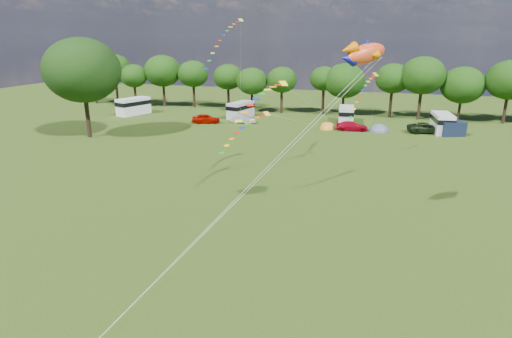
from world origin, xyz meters
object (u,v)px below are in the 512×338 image
(car_c, at_px, (352,126))
(car_a, at_px, (206,119))
(big_tree, at_px, (82,70))
(tent_orange, at_px, (327,129))
(campervan_a, at_px, (133,106))
(fish_kite, at_px, (362,54))
(tent_greyblue, at_px, (379,131))
(car_d, at_px, (426,128))
(campervan_d, at_px, (442,122))
(campervan_c, at_px, (346,114))
(campervan_b, at_px, (241,109))
(car_b, at_px, (244,119))

(car_c, bearing_deg, car_a, 85.14)
(big_tree, distance_m, tent_orange, 35.30)
(campervan_a, bearing_deg, fish_kite, -113.20)
(tent_greyblue, bearing_deg, car_d, 7.29)
(campervan_a, bearing_deg, campervan_d, -70.87)
(campervan_c, xyz_separation_m, campervan_d, (13.86, -2.96, 0.06))
(big_tree, height_order, campervan_d, big_tree)
(big_tree, bearing_deg, campervan_c, 31.24)
(campervan_b, distance_m, campervan_d, 31.67)
(tent_greyblue, bearing_deg, tent_orange, -177.11)
(big_tree, relative_size, fish_kite, 4.10)
(car_a, distance_m, fish_kite, 43.99)
(fish_kite, bearing_deg, car_c, 51.68)
(campervan_b, bearing_deg, big_tree, 156.48)
(campervan_b, xyz_separation_m, campervan_c, (17.69, 0.20, -0.02))
(big_tree, bearing_deg, tent_orange, 25.87)
(car_b, bearing_deg, campervan_b, 14.33)
(car_c, bearing_deg, tent_greyblue, -88.96)
(campervan_d, distance_m, tent_greyblue, 8.94)
(car_d, distance_m, tent_orange, 14.10)
(car_a, relative_size, car_d, 0.84)
(campervan_b, bearing_deg, tent_greyblue, -87.06)
(campervan_a, xyz_separation_m, campervan_b, (19.12, 2.55, -0.13))
(campervan_d, bearing_deg, campervan_a, 84.08)
(campervan_d, relative_size, tent_greyblue, 1.81)
(car_c, relative_size, tent_orange, 1.58)
(big_tree, xyz_separation_m, car_c, (34.33, 14.69, -8.35))
(car_a, bearing_deg, car_d, -102.26)
(big_tree, xyz_separation_m, fish_kite, (37.05, -20.28, 3.26))
(car_d, relative_size, campervan_c, 0.96)
(campervan_c, bearing_deg, fish_kite, -179.00)
(car_a, xyz_separation_m, campervan_d, (35.31, 3.40, 0.74))
(campervan_c, height_order, tent_greyblue, campervan_c)
(car_a, bearing_deg, car_c, -103.88)
(campervan_a, distance_m, tent_orange, 34.66)
(car_a, relative_size, campervan_a, 0.69)
(car_b, bearing_deg, fish_kite, -161.28)
(car_b, height_order, tent_greyblue, car_b)
(big_tree, xyz_separation_m, car_b, (17.28, 15.47, -8.36))
(campervan_d, bearing_deg, tent_greyblue, 95.97)
(car_d, bearing_deg, tent_orange, 81.04)
(car_b, distance_m, tent_greyblue, 20.94)
(fish_kite, bearing_deg, campervan_a, 94.68)
(big_tree, distance_m, car_d, 48.27)
(car_b, height_order, car_d, car_d)
(campervan_a, xyz_separation_m, campervan_d, (50.67, -0.21, -0.09))
(car_c, height_order, tent_orange, car_c)
(tent_orange, distance_m, tent_greyblue, 7.50)
(car_c, xyz_separation_m, fish_kite, (2.72, -34.97, 11.61))
(car_a, bearing_deg, campervan_d, -100.99)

